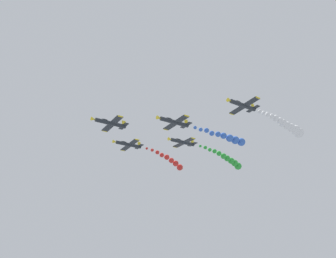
{
  "coord_description": "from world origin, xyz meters",
  "views": [
    {
      "loc": [
        -72.75,
        53.81,
        60.93
      ],
      "look_at": [
        0.0,
        0.0,
        93.86
      ],
      "focal_mm": 35.57,
      "sensor_mm": 36.0,
      "label": 1
    }
  ],
  "objects_px": {
    "airplane_right_inner": "(128,144)",
    "airplane_right_outer": "(243,105)",
    "airplane_left_inner": "(174,122)",
    "airplane_left_outer": "(182,142)",
    "airplane_lead": "(110,123)"
  },
  "relations": [
    {
      "from": "airplane_lead",
      "to": "airplane_right_inner",
      "type": "height_order",
      "value": "airplane_lead"
    },
    {
      "from": "airplane_lead",
      "to": "airplane_right_inner",
      "type": "distance_m",
      "value": 19.39
    },
    {
      "from": "airplane_left_inner",
      "to": "airplane_right_inner",
      "type": "relative_size",
      "value": 1.0
    },
    {
      "from": "airplane_lead",
      "to": "airplane_right_inner",
      "type": "xyz_separation_m",
      "value": [
        13.82,
        -13.61,
        -0.09
      ]
    },
    {
      "from": "airplane_left_inner",
      "to": "airplane_right_outer",
      "type": "xyz_separation_m",
      "value": [
        -13.13,
        -12.5,
        3.5
      ]
    },
    {
      "from": "airplane_lead",
      "to": "airplane_right_inner",
      "type": "bearing_deg",
      "value": -44.56
    },
    {
      "from": "airplane_right_outer",
      "to": "airplane_left_outer",
      "type": "bearing_deg",
      "value": -1.36
    },
    {
      "from": "airplane_left_outer",
      "to": "airplane_lead",
      "type": "bearing_deg",
      "value": 92.35
    },
    {
      "from": "airplane_left_inner",
      "to": "airplane_left_outer",
      "type": "relative_size",
      "value": 1.0
    },
    {
      "from": "airplane_right_inner",
      "to": "airplane_right_outer",
      "type": "distance_m",
      "value": 40.55
    },
    {
      "from": "airplane_lead",
      "to": "airplane_right_outer",
      "type": "height_order",
      "value": "airplane_right_outer"
    },
    {
      "from": "airplane_left_inner",
      "to": "airplane_left_outer",
      "type": "bearing_deg",
      "value": -45.72
    },
    {
      "from": "airplane_lead",
      "to": "airplane_left_outer",
      "type": "distance_m",
      "value": 26.01
    },
    {
      "from": "airplane_right_inner",
      "to": "airplane_right_outer",
      "type": "relative_size",
      "value": 1.0
    },
    {
      "from": "airplane_right_inner",
      "to": "airplane_right_outer",
      "type": "bearing_deg",
      "value": -163.08
    }
  ]
}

